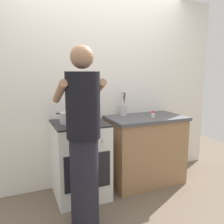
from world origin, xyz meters
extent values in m
plane|color=#6B5B4C|center=(0.00, 0.00, 0.00)|extent=(6.00, 6.00, 0.00)
cube|color=silver|center=(0.20, 0.50, 1.25)|extent=(3.20, 0.10, 2.50)
cube|color=#99724C|center=(0.55, 0.15, 0.43)|extent=(0.96, 0.56, 0.86)
cube|color=#4C4C51|center=(0.55, 0.15, 0.88)|extent=(1.00, 0.60, 0.04)
cube|color=white|center=(-0.35, 0.15, 0.44)|extent=(0.60, 0.60, 0.88)
cube|color=#232326|center=(-0.35, 0.15, 0.89)|extent=(0.60, 0.60, 0.02)
cube|color=black|center=(-0.35, -0.16, 0.42)|extent=(0.51, 0.01, 0.40)
cylinder|color=silver|center=(-0.53, -0.16, 0.74)|extent=(0.04, 0.01, 0.04)
cylinder|color=silver|center=(-0.35, -0.16, 0.74)|extent=(0.04, 0.01, 0.04)
cylinder|color=silver|center=(-0.17, -0.16, 0.74)|extent=(0.04, 0.01, 0.04)
cylinder|color=#B2B2B7|center=(-0.49, 0.13, 0.97)|extent=(0.17, 0.17, 0.13)
cube|color=black|center=(-0.59, 0.13, 1.03)|extent=(0.04, 0.02, 0.01)
cube|color=black|center=(-0.39, 0.13, 1.03)|extent=(0.04, 0.02, 0.01)
cylinder|color=#B7B7BC|center=(-0.21, 0.20, 0.95)|extent=(0.24, 0.24, 0.10)
torus|color=#B7B7BC|center=(-0.21, 0.20, 0.99)|extent=(0.26, 0.26, 0.01)
cylinder|color=silver|center=(0.31, 0.35, 0.97)|extent=(0.10, 0.10, 0.14)
cylinder|color=silver|center=(0.31, 0.34, 1.06)|extent=(0.04, 0.02, 0.29)
sphere|color=silver|center=(0.31, 0.34, 1.21)|extent=(0.03, 0.03, 0.03)
cylinder|color=#9E7547|center=(0.33, 0.36, 1.05)|extent=(0.04, 0.05, 0.28)
sphere|color=#9E7547|center=(0.33, 0.36, 1.21)|extent=(0.03, 0.03, 0.03)
cylinder|color=silver|center=(0.31, 0.34, 1.04)|extent=(0.02, 0.02, 0.25)
sphere|color=silver|center=(0.31, 0.34, 1.18)|extent=(0.03, 0.03, 0.03)
cylinder|color=#B7BABF|center=(0.31, 0.35, 1.06)|extent=(0.07, 0.04, 0.29)
sphere|color=#B7BABF|center=(0.31, 0.35, 1.21)|extent=(0.03, 0.03, 0.03)
cylinder|color=black|center=(0.32, 0.35, 1.05)|extent=(0.02, 0.05, 0.28)
sphere|color=black|center=(0.32, 0.35, 1.21)|extent=(0.03, 0.03, 0.03)
cylinder|color=black|center=(0.31, 0.36, 1.05)|extent=(0.03, 0.02, 0.25)
sphere|color=black|center=(0.31, 0.36, 1.18)|extent=(0.03, 0.03, 0.03)
cylinder|color=silver|center=(0.60, 0.07, 0.93)|extent=(0.04, 0.04, 0.06)
cylinder|color=red|center=(0.60, 0.07, 0.97)|extent=(0.04, 0.04, 0.02)
cylinder|color=black|center=(-0.48, -0.47, 0.45)|extent=(0.26, 0.26, 0.90)
cylinder|color=black|center=(-0.48, -0.47, 1.19)|extent=(0.30, 0.30, 0.58)
sphere|color=#A07254|center=(-0.48, -0.47, 1.60)|extent=(0.20, 0.20, 0.20)
cylinder|color=#A07254|center=(-0.65, -0.33, 1.30)|extent=(0.07, 0.41, 0.24)
cylinder|color=#A07254|center=(-0.31, -0.33, 1.30)|extent=(0.07, 0.41, 0.24)
camera|label=1|loc=(-1.03, -2.39, 1.48)|focal=37.02mm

